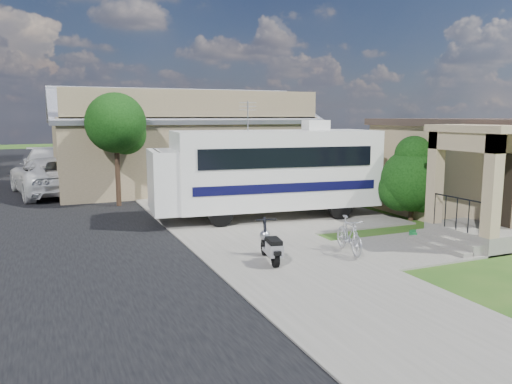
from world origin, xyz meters
name	(u,v)px	position (x,y,z in m)	size (l,w,h in m)	color
ground	(309,250)	(0.00, 0.00, 0.00)	(120.00, 120.00, 0.00)	#1D4913
street_slab	(20,208)	(-7.50, 10.00, 0.01)	(9.00, 80.00, 0.02)	black
sidewalk_slab	(180,197)	(-1.00, 10.00, 0.03)	(4.00, 80.00, 0.06)	slate
driveway_slab	(285,215)	(1.50, 4.50, 0.03)	(7.00, 6.00, 0.05)	slate
walk_slab	(421,247)	(3.00, -1.00, 0.03)	(4.00, 3.00, 0.05)	slate
house	(504,168)	(8.88, 1.43, 1.78)	(9.47, 7.80, 3.54)	#9E8664
warehouse	(178,148)	(0.00, 13.97, 1.99)	(12.50, 8.40, 5.04)	#7D6C4E
street_tree_a	(118,126)	(-3.70, 9.05, 3.25)	(2.44, 2.40, 4.58)	black
street_tree_b	(94,120)	(-3.70, 19.05, 3.39)	(2.44, 2.40, 4.73)	black
street_tree_c	(82,123)	(-3.70, 28.05, 3.10)	(2.44, 2.40, 4.42)	black
motorhome	(267,169)	(0.78, 4.46, 1.76)	(8.23, 3.33, 4.11)	silver
shrub	(413,177)	(5.34, 2.16, 1.52)	(2.42, 2.31, 2.97)	black
scooter	(271,247)	(-1.50, -0.77, 0.45)	(0.63, 1.53, 1.01)	black
bicycle	(349,237)	(0.74, -0.83, 0.48)	(0.45, 1.61, 0.97)	#B5B5BD
pickup_truck	(50,176)	(-6.29, 13.41, 0.88)	(2.92, 6.34, 1.76)	silver
van	(47,164)	(-6.34, 19.79, 0.88)	(2.48, 6.10, 1.77)	silver
garden_hose	(417,235)	(3.63, -0.10, 0.10)	(0.44, 0.44, 0.20)	#156B2E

